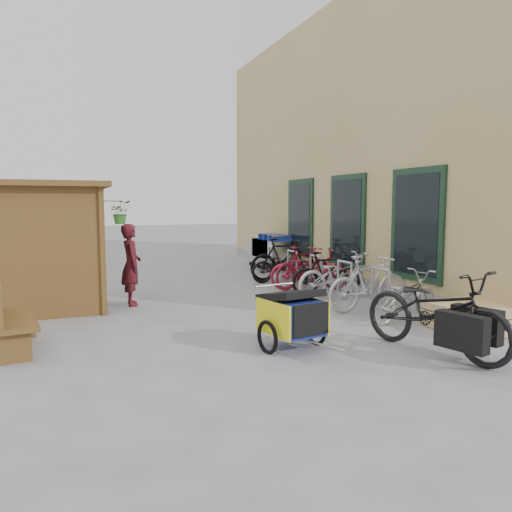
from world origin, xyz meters
name	(u,v)px	position (x,y,z in m)	size (l,w,h in m)	color
ground	(262,327)	(0.00, 0.00, 0.00)	(80.00, 80.00, 0.00)	#97979A
building	(411,152)	(6.49, 4.50, 3.49)	(6.07, 13.00, 7.00)	tan
kiosk	(43,229)	(-3.28, 2.47, 1.55)	(2.49, 1.65, 2.40)	brown
bike_rack	(316,270)	(2.30, 2.40, 0.52)	(0.05, 5.35, 0.86)	#A5A8AD
pallet_stack	(470,317)	(3.00, -1.40, 0.21)	(1.00, 1.20, 0.40)	tan
bench	(10,315)	(-3.68, 0.05, 0.50)	(0.65, 1.59, 0.98)	brown
shopping_carts	(268,248)	(3.00, 6.74, 0.64)	(0.61, 2.06, 1.10)	silver
child_trailer	(292,314)	(-0.07, -1.27, 0.49)	(0.95, 1.52, 0.88)	#1C359B
cargo_bike	(436,312)	(1.60, -2.21, 0.57)	(1.28, 2.33, 1.16)	black
person_kiosk	(131,265)	(-1.71, 2.61, 0.81)	(0.59, 0.39, 1.61)	maroon
bike_0	(405,296)	(2.44, -0.51, 0.43)	(0.57, 1.65, 0.87)	#B9B8B4
bike_1	(369,283)	(2.33, 0.39, 0.53)	(0.50, 1.75, 1.05)	#BCBBC1
bike_2	(339,275)	(2.46, 1.70, 0.49)	(0.65, 1.87, 0.98)	#BCBBC1
bike_3	(327,273)	(2.41, 2.09, 0.48)	(0.45, 1.61, 0.97)	black
bike_4	(309,269)	(2.40, 2.89, 0.48)	(0.64, 1.83, 0.96)	maroon
bike_5	(304,267)	(2.33, 3.05, 0.51)	(0.48, 1.69, 1.02)	maroon
bike_6	(282,265)	(2.28, 4.16, 0.44)	(0.58, 1.66, 0.87)	black
bike_7	(283,259)	(2.45, 4.45, 0.56)	(0.52, 1.85, 1.11)	black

